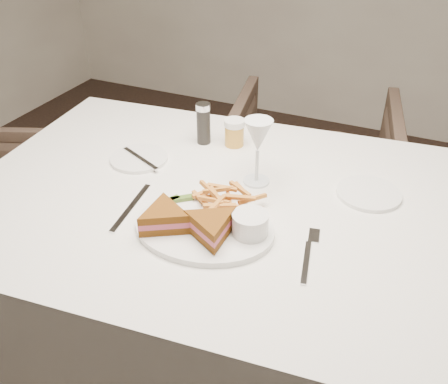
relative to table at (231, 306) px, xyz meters
name	(u,v)px	position (x,y,z in m)	size (l,w,h in m)	color
table	(231,306)	(0.00, 0.00, 0.00)	(1.36, 0.90, 0.75)	silver
chair_far	(310,167)	(-0.02, 0.91, -0.03)	(0.68, 0.64, 0.70)	#4D3B2F
table_setting	(219,196)	(-0.01, -0.05, 0.41)	(0.78, 0.61, 0.18)	white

